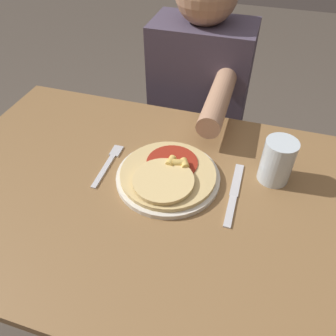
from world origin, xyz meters
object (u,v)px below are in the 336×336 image
fork (109,163)px  person_diner (199,96)px  knife (234,195)px  dining_table (169,223)px  plate (168,177)px  drinking_glass (277,161)px  pizza (168,174)px

fork → person_diner: 0.56m
knife → person_diner: 0.59m
dining_table → person_diner: size_ratio=1.10×
plate → person_diner: (-0.04, 0.54, -0.07)m
drinking_glass → dining_table: bearing=-150.1°
pizza → knife: pizza is taller
knife → dining_table: bearing=-162.5°
person_diner → pizza: bearing=-86.3°
knife → drinking_glass: size_ratio=1.81×
knife → fork: bearing=177.1°
knife → drinking_glass: bearing=45.9°
dining_table → drinking_glass: drinking_glass is taller
plate → person_diner: 0.55m
fork → drinking_glass: (0.44, 0.07, 0.06)m
plate → drinking_glass: drinking_glass is taller
plate → fork: size_ratio=1.56×
knife → person_diner: person_diner is taller
fork → knife: bearing=-2.9°
dining_table → person_diner: 0.60m
pizza → person_diner: person_diner is taller
fork → drinking_glass: bearing=9.6°
plate → fork: 0.18m
plate → person_diner: size_ratio=0.24×
dining_table → plate: 0.13m
dining_table → pizza: size_ratio=5.04×
knife → person_diner: size_ratio=0.19×
pizza → drinking_glass: drinking_glass is taller
plate → knife: (0.18, -0.01, -0.00)m
dining_table → drinking_glass: size_ratio=10.39×
pizza → knife: size_ratio=1.14×
pizza → person_diner: bearing=93.7°
fork → drinking_glass: drinking_glass is taller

